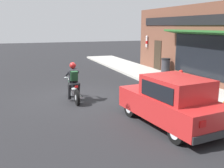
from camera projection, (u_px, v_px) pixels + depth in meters
name	position (u px, v px, depth m)	size (l,w,h in m)	color
ground_plane	(81.00, 98.00, 11.39)	(80.00, 80.00, 0.00)	black
sidewalk_curb	(154.00, 76.00, 15.88)	(2.60, 22.00, 0.14)	#ADAAA3
storefront_building	(192.00, 43.00, 14.63)	(1.25, 11.82, 4.20)	brown
motorcycle_with_rider	(73.00, 85.00, 10.83)	(0.56, 2.02, 1.62)	black
car_hatchback	(172.00, 102.00, 8.11)	(2.05, 3.94, 1.57)	black
fire_hydrant	(180.00, 79.00, 12.52)	(0.36, 0.24, 0.88)	red
trash_bin	(166.00, 66.00, 16.15)	(0.56, 0.56, 0.98)	#2D2D33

